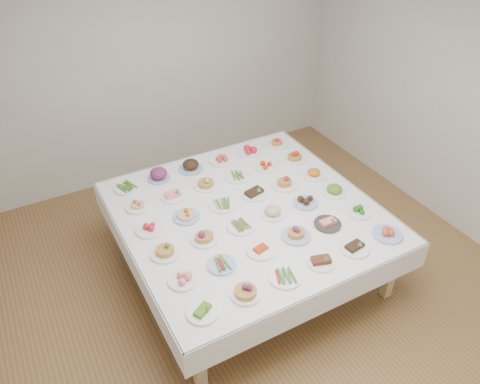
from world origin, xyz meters
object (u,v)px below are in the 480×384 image
display_table (247,216)px  dish_35 (277,141)px  dish_0 (202,310)px  dish_18 (150,227)px

display_table → dish_35: (0.92, 0.92, 0.12)m
dish_0 → dish_35: (1.84, 1.85, 0.03)m
dish_18 → dish_35: (1.86, 0.74, 0.02)m
dish_0 → dish_18: size_ratio=0.95×
dish_18 → dish_35: bearing=21.9°
display_table → dish_0: bearing=-134.7°
display_table → dish_18: (-0.93, 0.18, 0.10)m
dish_0 → dish_18: bearing=90.8°
display_table → dish_18: size_ratio=9.26×
display_table → dish_35: 1.31m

